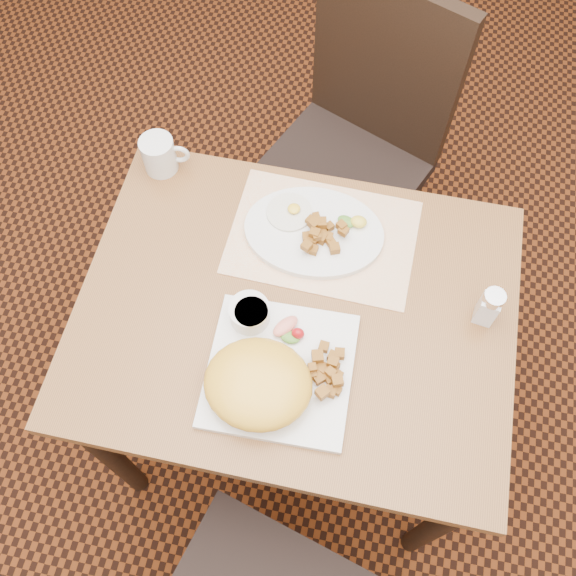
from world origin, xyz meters
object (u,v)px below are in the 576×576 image
at_px(salt_shaker, 489,306).
at_px(coffee_mug, 160,155).
at_px(chair_far, 356,139).
at_px(plate_square, 280,370).
at_px(table, 295,331).
at_px(plate_oval, 314,232).

distance_m(salt_shaker, coffee_mug, 0.79).
bearing_deg(chair_far, plate_square, 109.90).
distance_m(table, plate_oval, 0.22).
xyz_separation_m(salt_shaker, coffee_mug, (-0.75, 0.23, -0.01)).
distance_m(plate_oval, coffee_mug, 0.39).
bearing_deg(chair_far, salt_shaker, 142.89).
bearing_deg(coffee_mug, table, -38.27).
bearing_deg(plate_square, plate_oval, 89.10).
distance_m(table, plate_square, 0.18).
distance_m(table, coffee_mug, 0.50).
height_order(plate_oval, salt_shaker, salt_shaker).
distance_m(plate_oval, salt_shaker, 0.40).
relative_size(table, salt_shaker, 9.00).
bearing_deg(salt_shaker, plate_oval, 161.69).
distance_m(chair_far, coffee_mug, 0.60).
distance_m(plate_square, plate_oval, 0.32).
bearing_deg(chair_far, table, 109.49).
bearing_deg(table, plate_square, -91.29).
bearing_deg(plate_oval, chair_far, 85.17).
height_order(plate_oval, coffee_mug, coffee_mug).
relative_size(plate_oval, salt_shaker, 3.05).
bearing_deg(table, plate_oval, 89.39).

